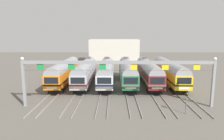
# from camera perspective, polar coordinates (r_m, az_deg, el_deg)

# --- Properties ---
(ground_plane) EXTENTS (160.00, 160.00, 0.00)m
(ground_plane) POSITION_cam_1_polar(r_m,az_deg,el_deg) (42.31, 1.32, -3.89)
(ground_plane) COLOR #5B564F
(track_bed) EXTENTS (22.88, 70.00, 0.15)m
(track_bed) POSITION_cam_1_polar(r_m,az_deg,el_deg) (58.96, 1.10, 0.04)
(track_bed) COLOR gray
(track_bed) RESTS_ON ground
(commuter_train_orange) EXTENTS (2.88, 18.06, 4.77)m
(commuter_train_orange) POSITION_cam_1_polar(r_m,az_deg,el_deg) (42.96, -13.07, -0.28)
(commuter_train_orange) COLOR orange
(commuter_train_orange) RESTS_ON ground
(commuter_train_stainless) EXTENTS (2.88, 18.06, 5.05)m
(commuter_train_stainless) POSITION_cam_1_polar(r_m,az_deg,el_deg) (42.16, -7.41, -0.29)
(commuter_train_stainless) COLOR #B2B5BA
(commuter_train_stainless) RESTS_ON ground
(commuter_train_silver) EXTENTS (2.88, 18.06, 5.05)m
(commuter_train_silver) POSITION_cam_1_polar(r_m,az_deg,el_deg) (41.79, -1.59, -0.30)
(commuter_train_silver) COLOR silver
(commuter_train_silver) RESTS_ON ground
(commuter_train_green) EXTENTS (2.88, 18.06, 5.05)m
(commuter_train_green) POSITION_cam_1_polar(r_m,az_deg,el_deg) (41.85, 4.26, -0.31)
(commuter_train_green) COLOR #236B42
(commuter_train_green) RESTS_ON ground
(commuter_train_maroon) EXTENTS (2.88, 18.06, 5.05)m
(commuter_train_maroon) POSITION_cam_1_polar(r_m,az_deg,el_deg) (42.34, 10.05, -0.32)
(commuter_train_maroon) COLOR maroon
(commuter_train_maroon) RESTS_ON ground
(commuter_train_yellow) EXTENTS (2.88, 18.06, 4.77)m
(commuter_train_yellow) POSITION_cam_1_polar(r_m,az_deg,el_deg) (43.25, 15.64, -0.32)
(commuter_train_yellow) COLOR gold
(commuter_train_yellow) RESTS_ON ground
(catenary_gantry) EXTENTS (26.61, 0.44, 6.97)m
(catenary_gantry) POSITION_cam_1_polar(r_m,az_deg,el_deg) (28.01, 1.73, 0.34)
(catenary_gantry) COLOR gray
(catenary_gantry) RESTS_ON ground
(yard_signal_mast) EXTENTS (0.28, 0.35, 3.06)m
(yard_signal_mast) POSITION_cam_1_polar(r_m,az_deg,el_deg) (27.61, 20.01, -7.27)
(yard_signal_mast) COLOR #59595E
(yard_signal_mast) RESTS_ON ground
(maintenance_building) EXTENTS (18.30, 10.00, 8.35)m
(maintenance_building) POSITION_cam_1_polar(r_m,az_deg,el_deg) (78.83, 0.59, 5.46)
(maintenance_building) COLOR beige
(maintenance_building) RESTS_ON ground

